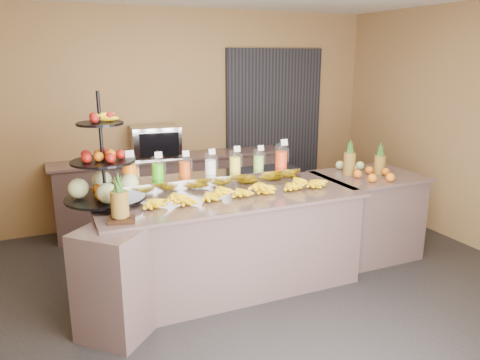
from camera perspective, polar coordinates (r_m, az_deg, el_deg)
ground at (r=4.49m, az=0.28°, el=-14.31°), size 6.00×6.00×0.00m
room_envelope at (r=4.73m, az=-1.51°, el=11.05°), size 6.04×5.02×2.82m
buffet_counter at (r=4.47m, az=-2.44°, el=-7.87°), size 2.75×1.25×0.93m
right_counter at (r=5.45m, az=15.12°, el=-4.10°), size 1.08×0.88×0.93m
back_ledge at (r=6.29m, az=-8.06°, el=-1.20°), size 3.10×0.55×0.93m
pitcher_tray at (r=4.59m, az=-3.60°, el=-0.14°), size 1.85×0.30×0.15m
juice_pitcher_orange_a at (r=4.35m, az=-13.33°, el=1.11°), size 0.13×0.13×0.32m
juice_pitcher_green at (r=4.40m, az=-10.00°, el=1.29°), size 0.12×0.12×0.28m
juice_pitcher_orange_b at (r=4.47m, az=-6.76°, el=1.57°), size 0.11×0.12×0.27m
juice_pitcher_milk at (r=4.55m, az=-3.63°, el=1.87°), size 0.11×0.11×0.27m
juice_pitcher_lemon at (r=4.64m, az=-0.61°, el=2.19°), size 0.11×0.12×0.27m
juice_pitcher_lime at (r=4.75m, az=2.28°, el=2.41°), size 0.11×0.11×0.26m
juice_pitcher_orange_c at (r=4.86m, az=5.04°, el=2.84°), size 0.13×0.13×0.31m
banana_heap at (r=4.34m, az=-0.37°, el=-1.14°), size 1.82×0.16×0.15m
fruit_stand at (r=4.24m, az=-15.58°, el=0.48°), size 0.71×0.71×0.98m
condiment_caddy at (r=3.80m, az=-14.22°, el=-4.73°), size 0.23×0.20×0.03m
pineapple_left_a at (r=3.79m, az=-14.47°, el=-2.66°), size 0.14×0.14×0.40m
pineapple_left_b at (r=4.54m, az=-12.94°, el=0.29°), size 0.13×0.13×0.40m
right_fruit_pile at (r=5.24m, az=15.42°, el=1.27°), size 0.46×0.44×0.24m
oven_warmer at (r=6.09m, az=-10.29°, el=4.59°), size 0.63×0.47×0.40m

